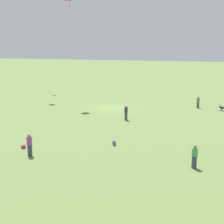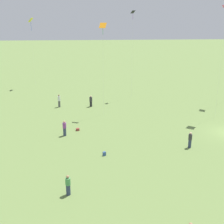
% 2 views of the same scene
% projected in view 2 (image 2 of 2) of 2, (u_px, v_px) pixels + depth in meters
% --- Properties ---
extents(person_0, '(0.49, 0.49, 1.78)m').
position_uv_depth(person_0, '(65.00, 128.00, 35.09)').
color(person_0, '#333D5B').
rests_on(person_0, ground_plane).
extents(person_1, '(0.53, 0.53, 1.71)m').
position_uv_depth(person_1, '(190.00, 140.00, 32.03)').
color(person_1, '#333D5B').
rests_on(person_1, ground_plane).
extents(person_2, '(0.49, 0.49, 1.88)m').
position_uv_depth(person_2, '(59.00, 101.00, 45.54)').
color(person_2, '#4C4C51').
rests_on(person_2, ground_plane).
extents(person_3, '(0.45, 0.45, 1.67)m').
position_uv_depth(person_3, '(68.00, 185.00, 23.79)').
color(person_3, '#333D5B').
rests_on(person_3, ground_plane).
extents(person_6, '(0.53, 0.53, 1.68)m').
position_uv_depth(person_6, '(91.00, 101.00, 45.78)').
color(person_6, '#232328').
rests_on(person_6, ground_plane).
extents(kite_0, '(0.78, 0.80, 13.53)m').
position_uv_depth(kite_0, '(133.00, 19.00, 47.32)').
color(kite_0, black).
rests_on(kite_0, ground_plane).
extents(kite_3, '(1.10, 0.89, 12.28)m').
position_uv_depth(kite_3, '(31.00, 23.00, 55.00)').
color(kite_3, yellow).
rests_on(kite_3, ground_plane).
extents(kite_6, '(0.86, 1.01, 12.06)m').
position_uv_depth(kite_6, '(103.00, 30.00, 39.18)').
color(kite_6, orange).
rests_on(kite_6, ground_plane).
extents(picnic_bag_0, '(0.33, 0.35, 0.39)m').
position_uv_depth(picnic_bag_0, '(104.00, 154.00, 30.46)').
color(picnic_bag_0, '#33518C').
rests_on(picnic_bag_0, ground_plane).
extents(picnic_bag_1, '(0.40, 0.43, 0.28)m').
position_uv_depth(picnic_bag_1, '(78.00, 129.00, 36.81)').
color(picnic_bag_1, '#933833').
rests_on(picnic_bag_1, ground_plane).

